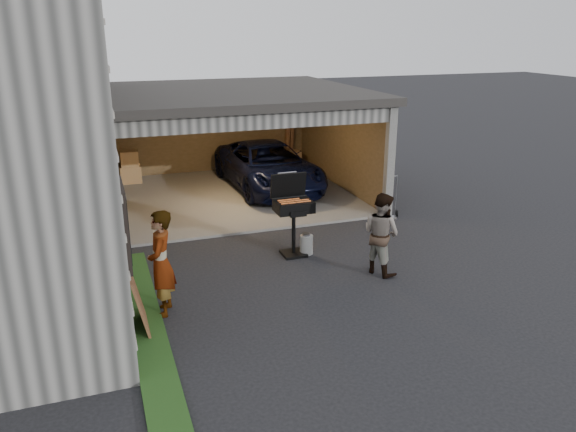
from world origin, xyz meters
name	(u,v)px	position (x,y,z in m)	size (l,w,h in m)	color
ground	(284,305)	(0.00, 0.00, 0.00)	(80.00, 80.00, 0.00)	black
groundcover_strip	(155,360)	(-2.25, -1.00, 0.03)	(0.50, 8.00, 0.06)	#193814
garage	(229,127)	(0.76, 6.79, 1.87)	(6.80, 6.30, 2.90)	#605E59
minivan	(268,168)	(1.87, 6.78, 0.64)	(2.12, 4.60, 1.28)	black
woman	(161,263)	(-1.93, 0.40, 0.88)	(0.64, 0.42, 1.75)	#C6E7F9
man	(381,233)	(2.15, 0.66, 0.78)	(0.76, 0.59, 1.57)	#4A2D1D
bbq_grill	(293,209)	(0.90, 2.04, 0.98)	(0.74, 0.65, 1.66)	black
propane_tank	(306,245)	(1.17, 1.97, 0.20)	(0.27, 0.27, 0.40)	beige
plywood_panel	(139,302)	(-2.34, -0.02, 0.47)	(0.04, 0.86, 0.96)	brown
hand_truck	(389,209)	(3.93, 3.47, 0.20)	(0.47, 0.43, 1.05)	gray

